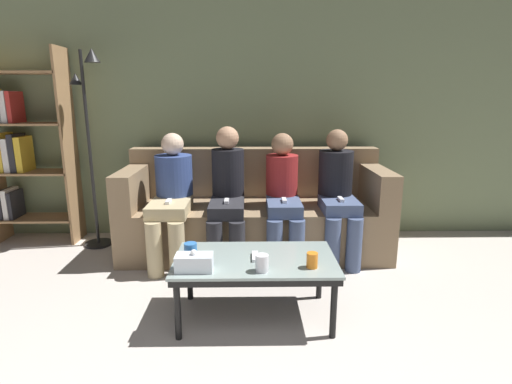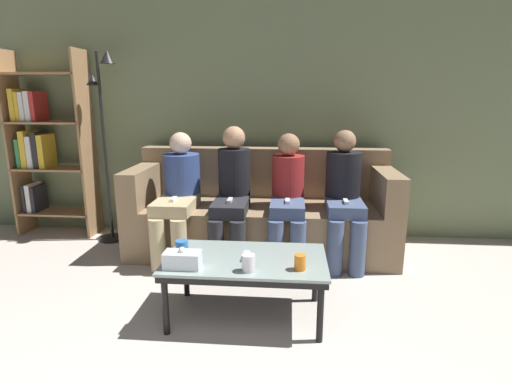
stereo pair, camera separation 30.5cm
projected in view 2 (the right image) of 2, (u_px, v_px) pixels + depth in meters
name	position (u px, v px, depth m)	size (l,w,h in m)	color
wall_back	(266.00, 109.00, 4.01)	(12.00, 0.06, 2.60)	#707F5B
couch	(262.00, 214.00, 3.75)	(2.38, 0.86, 0.94)	#897051
coffee_table	(246.00, 264.00, 2.57)	(1.03, 0.59, 0.41)	#8C9E99
cup_near_left	(300.00, 262.00, 2.37)	(0.07, 0.07, 0.09)	orange
cup_near_right	(182.00, 249.00, 2.54)	(0.08, 0.08, 0.12)	#3372BF
cup_far_center	(248.00, 263.00, 2.35)	(0.08, 0.08, 0.10)	silver
tissue_box	(182.00, 260.00, 2.40)	(0.22, 0.12, 0.13)	silver
game_remote	(246.00, 256.00, 2.55)	(0.04, 0.15, 0.02)	white
bookshelf	(43.00, 144.00, 4.06)	(0.79, 0.32, 1.87)	#9E754C
standing_lamp	(105.00, 128.00, 3.82)	(0.31, 0.26, 1.83)	black
seated_person_left_end	(178.00, 192.00, 3.52)	(0.33, 0.72, 1.11)	tan
seated_person_mid_left	(232.00, 191.00, 3.47)	(0.31, 0.70, 1.17)	#28282D
seated_person_mid_right	(288.00, 195.00, 3.44)	(0.31, 0.66, 1.11)	#47567A
seated_person_right_end	(344.00, 193.00, 3.42)	(0.31, 0.63, 1.14)	#47567A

